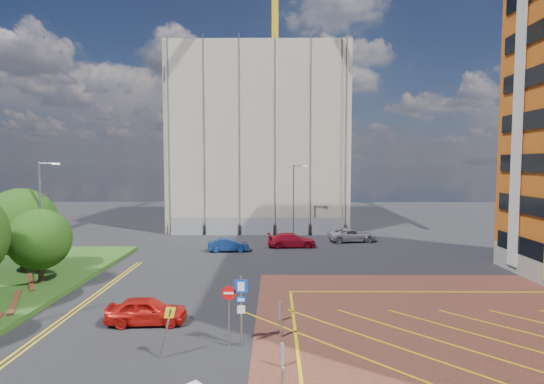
{
  "coord_description": "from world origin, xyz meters",
  "views": [
    {
      "loc": [
        2.01,
        -17.5,
        8.27
      ],
      "look_at": [
        1.86,
        3.38,
        6.79
      ],
      "focal_mm": 28.0,
      "sensor_mm": 36.0,
      "label": 1
    }
  ],
  "objects_px": {
    "tree_c": "(40,239)",
    "car_silver_back": "(352,235)",
    "warning_sign": "(167,326)",
    "lamp_back": "(294,198)",
    "tree_d": "(21,223)",
    "lamp_left_far": "(42,213)",
    "car_red_left": "(147,311)",
    "car_red_back": "(291,240)",
    "car_blue_back": "(229,245)",
    "sign_cluster": "(237,304)"
  },
  "relations": [
    {
      "from": "tree_c",
      "to": "car_silver_back",
      "type": "distance_m",
      "value": 28.71
    },
    {
      "from": "tree_c",
      "to": "warning_sign",
      "type": "bearing_deg",
      "value": -43.0
    },
    {
      "from": "tree_c",
      "to": "lamp_back",
      "type": "relative_size",
      "value": 0.61
    },
    {
      "from": "tree_d",
      "to": "warning_sign",
      "type": "distance_m",
      "value": 19.42
    },
    {
      "from": "car_silver_back",
      "to": "lamp_left_far",
      "type": "bearing_deg",
      "value": 112.15
    },
    {
      "from": "warning_sign",
      "to": "lamp_back",
      "type": "bearing_deg",
      "value": 76.86
    },
    {
      "from": "car_red_left",
      "to": "car_red_back",
      "type": "distance_m",
      "value": 21.32
    },
    {
      "from": "lamp_left_far",
      "to": "car_silver_back",
      "type": "distance_m",
      "value": 28.58
    },
    {
      "from": "lamp_left_far",
      "to": "car_red_back",
      "type": "relative_size",
      "value": 1.7
    },
    {
      "from": "car_red_left",
      "to": "car_blue_back",
      "type": "xyz_separation_m",
      "value": [
        2.27,
        17.59,
        -0.07
      ]
    },
    {
      "from": "tree_d",
      "to": "car_silver_back",
      "type": "bearing_deg",
      "value": 26.53
    },
    {
      "from": "lamp_left_far",
      "to": "warning_sign",
      "type": "xyz_separation_m",
      "value": [
        11.91,
        -12.24,
        -3.23
      ]
    },
    {
      "from": "tree_c",
      "to": "lamp_left_far",
      "type": "relative_size",
      "value": 0.61
    },
    {
      "from": "lamp_left_far",
      "to": "car_silver_back",
      "type": "relative_size",
      "value": 1.62
    },
    {
      "from": "car_red_left",
      "to": "car_silver_back",
      "type": "height_order",
      "value": "car_red_left"
    },
    {
      "from": "tree_c",
      "to": "warning_sign",
      "type": "xyz_separation_m",
      "value": [
        10.99,
        -10.24,
        -1.76
      ]
    },
    {
      "from": "lamp_back",
      "to": "warning_sign",
      "type": "height_order",
      "value": "lamp_back"
    },
    {
      "from": "sign_cluster",
      "to": "car_silver_back",
      "type": "bearing_deg",
      "value": 68.92
    },
    {
      "from": "car_silver_back",
      "to": "car_blue_back",
      "type": "bearing_deg",
      "value": 104.15
    },
    {
      "from": "car_red_back",
      "to": "tree_c",
      "type": "bearing_deg",
      "value": 123.55
    },
    {
      "from": "lamp_left_far",
      "to": "warning_sign",
      "type": "height_order",
      "value": "lamp_left_far"
    },
    {
      "from": "sign_cluster",
      "to": "car_blue_back",
      "type": "relative_size",
      "value": 0.85
    },
    {
      "from": "warning_sign",
      "to": "car_red_back",
      "type": "distance_m",
      "value": 24.35
    },
    {
      "from": "tree_c",
      "to": "car_red_back",
      "type": "relative_size",
      "value": 1.04
    },
    {
      "from": "car_red_left",
      "to": "car_silver_back",
      "type": "bearing_deg",
      "value": -36.24
    },
    {
      "from": "tree_c",
      "to": "tree_d",
      "type": "relative_size",
      "value": 0.81
    },
    {
      "from": "warning_sign",
      "to": "car_red_back",
      "type": "bearing_deg",
      "value": 75.43
    },
    {
      "from": "sign_cluster",
      "to": "car_red_left",
      "type": "distance_m",
      "value": 5.66
    },
    {
      "from": "car_red_left",
      "to": "car_silver_back",
      "type": "distance_m",
      "value": 26.92
    },
    {
      "from": "tree_d",
      "to": "lamp_left_far",
      "type": "xyz_separation_m",
      "value": [
        2.08,
        -1.0,
        0.79
      ]
    },
    {
      "from": "tree_c",
      "to": "lamp_back",
      "type": "bearing_deg",
      "value": 45.68
    },
    {
      "from": "car_silver_back",
      "to": "car_red_left",
      "type": "bearing_deg",
      "value": 139.11
    },
    {
      "from": "tree_d",
      "to": "car_red_back",
      "type": "distance_m",
      "value": 22.82
    },
    {
      "from": "lamp_left_far",
      "to": "sign_cluster",
      "type": "xyz_separation_m",
      "value": [
        14.72,
        -11.02,
        -2.71
      ]
    },
    {
      "from": "car_red_back",
      "to": "lamp_left_far",
      "type": "bearing_deg",
      "value": 117.77
    },
    {
      "from": "sign_cluster",
      "to": "car_red_back",
      "type": "height_order",
      "value": "sign_cluster"
    },
    {
      "from": "car_blue_back",
      "to": "car_silver_back",
      "type": "distance_m",
      "value": 13.31
    },
    {
      "from": "sign_cluster",
      "to": "car_silver_back",
      "type": "relative_size",
      "value": 0.65
    },
    {
      "from": "car_red_left",
      "to": "car_red_back",
      "type": "height_order",
      "value": "car_red_left"
    },
    {
      "from": "sign_cluster",
      "to": "warning_sign",
      "type": "height_order",
      "value": "sign_cluster"
    },
    {
      "from": "lamp_left_far",
      "to": "lamp_back",
      "type": "distance_m",
      "value": 24.46
    },
    {
      "from": "lamp_back",
      "to": "lamp_left_far",
      "type": "bearing_deg",
      "value": -139.14
    },
    {
      "from": "car_blue_back",
      "to": "tree_c",
      "type": "bearing_deg",
      "value": 129.48
    },
    {
      "from": "lamp_left_far",
      "to": "car_red_back",
      "type": "bearing_deg",
      "value": 32.11
    },
    {
      "from": "tree_d",
      "to": "lamp_back",
      "type": "height_order",
      "value": "lamp_back"
    },
    {
      "from": "sign_cluster",
      "to": "car_red_left",
      "type": "bearing_deg",
      "value": 151.47
    },
    {
      "from": "tree_c",
      "to": "sign_cluster",
      "type": "relative_size",
      "value": 1.53
    },
    {
      "from": "lamp_left_far",
      "to": "tree_c",
      "type": "bearing_deg",
      "value": -65.29
    },
    {
      "from": "tree_c",
      "to": "sign_cluster",
      "type": "distance_m",
      "value": 16.53
    },
    {
      "from": "car_red_back",
      "to": "warning_sign",
      "type": "bearing_deg",
      "value": 161.09
    }
  ]
}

